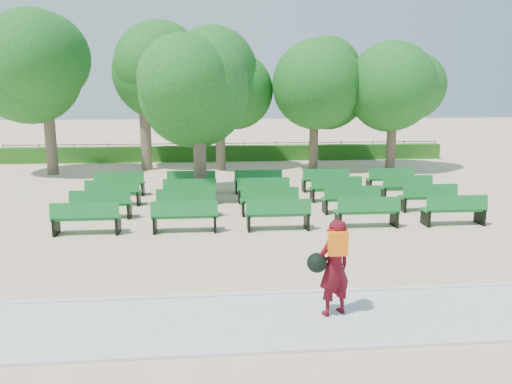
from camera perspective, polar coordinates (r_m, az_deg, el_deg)
ground at (r=16.18m, az=-1.40°, el=-3.14°), size 120.00×120.00×0.00m
paving at (r=9.22m, az=1.84°, el=-14.56°), size 30.00×2.20×0.06m
curb at (r=10.25m, az=1.03°, el=-11.65°), size 30.00×0.12×0.10m
hedge at (r=29.86m, az=-3.24°, el=4.45°), size 26.00×0.70×0.90m
fence at (r=30.31m, az=-3.26°, el=3.70°), size 26.00×0.10×1.02m
tree_line at (r=25.96m, az=-2.91°, el=2.40°), size 21.80×6.80×7.04m
bench_array at (r=17.69m, az=1.14°, el=-1.54°), size 1.93×0.60×1.22m
tree_among at (r=18.63m, az=-6.58°, el=10.60°), size 4.10×4.10×5.69m
person at (r=9.16m, az=8.79°, el=-8.37°), size 0.90×0.64×1.79m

